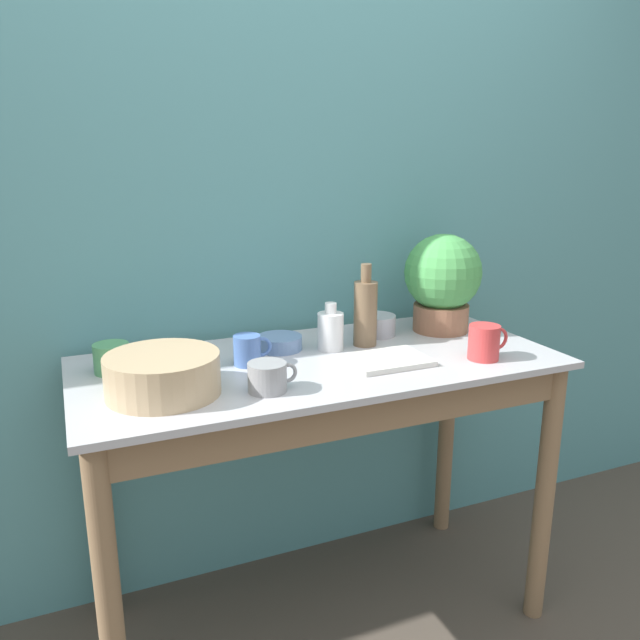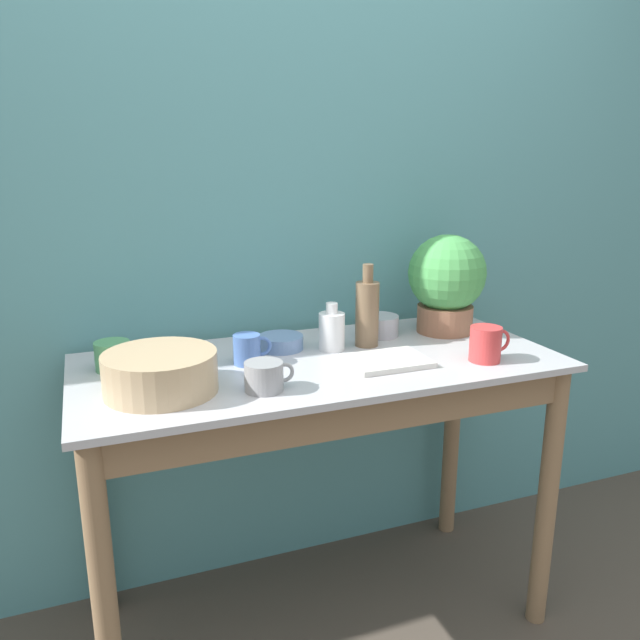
% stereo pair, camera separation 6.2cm
% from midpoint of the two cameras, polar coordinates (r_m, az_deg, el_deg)
% --- Properties ---
extents(wall_back, '(6.00, 0.05, 2.40)m').
position_cam_midpoint_polar(wall_back, '(2.10, -4.86, 7.59)').
color(wall_back, teal).
rests_on(wall_back, ground_plane).
extents(counter_table, '(1.40, 0.64, 0.88)m').
position_cam_midpoint_polar(counter_table, '(1.88, -0.65, -9.08)').
color(counter_table, '#846647').
rests_on(counter_table, ground_plane).
extents(potted_plant, '(0.26, 0.26, 0.33)m').
position_cam_midpoint_polar(potted_plant, '(2.12, 10.33, 3.65)').
color(potted_plant, '#8C5B42').
rests_on(potted_plant, counter_table).
extents(bowl_wash_large, '(0.29, 0.29, 0.10)m').
position_cam_midpoint_polar(bowl_wash_large, '(1.61, -15.24, -4.83)').
color(bowl_wash_large, tan).
rests_on(bowl_wash_large, counter_table).
extents(bottle_tall, '(0.07, 0.07, 0.26)m').
position_cam_midpoint_polar(bottle_tall, '(1.94, 3.27, 0.76)').
color(bottle_tall, brown).
rests_on(bottle_tall, counter_table).
extents(bottle_short, '(0.08, 0.08, 0.15)m').
position_cam_midpoint_polar(bottle_short, '(1.91, 0.04, -0.93)').
color(bottle_short, white).
rests_on(bottle_short, counter_table).
extents(mug_blue, '(0.11, 0.08, 0.09)m').
position_cam_midpoint_polar(mug_blue, '(1.79, -7.58, -2.74)').
color(mug_blue, '#4C70B7').
rests_on(mug_blue, counter_table).
extents(mug_red, '(0.13, 0.09, 0.10)m').
position_cam_midpoint_polar(mug_red, '(1.88, 13.91, -1.98)').
color(mug_red, '#C63838').
rests_on(mug_red, counter_table).
extents(mug_green, '(0.13, 0.10, 0.08)m').
position_cam_midpoint_polar(mug_green, '(1.82, -19.38, -3.30)').
color(mug_green, '#4C935B').
rests_on(mug_green, counter_table).
extents(mug_grey, '(0.13, 0.10, 0.08)m').
position_cam_midpoint_polar(mug_grey, '(1.59, -5.89, -5.21)').
color(mug_grey, gray).
rests_on(mug_grey, counter_table).
extents(bowl_small_blue, '(0.14, 0.14, 0.04)m').
position_cam_midpoint_polar(bowl_small_blue, '(1.92, -4.64, -2.08)').
color(bowl_small_blue, '#6684B2').
rests_on(bowl_small_blue, counter_table).
extents(bowl_small_steel, '(0.13, 0.13, 0.07)m').
position_cam_midpoint_polar(bowl_small_steel, '(2.07, 4.31, -0.46)').
color(bowl_small_steel, '#A8A8B2').
rests_on(bowl_small_steel, counter_table).
extents(tray_board, '(0.23, 0.17, 0.02)m').
position_cam_midpoint_polar(tray_board, '(1.81, 5.22, -3.68)').
color(tray_board, beige).
rests_on(tray_board, counter_table).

